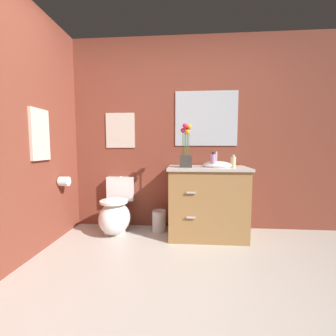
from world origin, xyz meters
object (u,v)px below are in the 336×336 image
object	(u,v)px
vanity_cabinet	(207,201)
wall_mirror	(206,119)
soap_bottle	(233,162)
toilet	(116,214)
lotion_bottle	(213,161)
flower_vase	(186,152)
trash_bin	(159,221)
toilet_paper_roll	(64,181)
hanging_towel	(40,135)
wall_poster	(120,130)

from	to	relation	value
vanity_cabinet	wall_mirror	distance (m)	1.06
vanity_cabinet	soap_bottle	bearing A→B (deg)	-10.85
toilet	wall_mirror	distance (m)	1.68
lotion_bottle	wall_mirror	distance (m)	0.64
vanity_cabinet	flower_vase	distance (m)	0.65
soap_bottle	toilet	bearing A→B (deg)	176.75
trash_bin	toilet	bearing A→B (deg)	-171.57
vanity_cabinet	toilet_paper_roll	bearing A→B (deg)	-174.26
hanging_towel	wall_poster	bearing A→B (deg)	52.51
trash_bin	wall_poster	bearing A→B (deg)	160.98
wall_poster	toilet	bearing A→B (deg)	-90.00
hanging_towel	soap_bottle	bearing A→B (deg)	12.22
soap_bottle	wall_poster	bearing A→B (deg)	166.27
soap_bottle	hanging_towel	distance (m)	2.10
lotion_bottle	wall_mirror	bearing A→B (deg)	98.06
toilet_paper_roll	wall_mirror	bearing A→B (deg)	15.36
soap_bottle	lotion_bottle	size ratio (longest dim) A/B	0.83
toilet	lotion_bottle	xyz separation A→B (m)	(1.19, -0.11, 0.69)
toilet	toilet_paper_roll	world-z (taller)	toilet_paper_roll
lotion_bottle	vanity_cabinet	bearing A→B (deg)	122.15
trash_bin	toilet_paper_roll	world-z (taller)	toilet_paper_roll
wall_poster	hanging_towel	distance (m)	1.00
vanity_cabinet	lotion_bottle	distance (m)	0.50
soap_bottle	toilet_paper_roll	bearing A→B (deg)	-176.65
toilet	trash_bin	size ratio (longest dim) A/B	2.54
flower_vase	trash_bin	size ratio (longest dim) A/B	1.85
soap_bottle	toilet_paper_roll	world-z (taller)	soap_bottle
trash_bin	hanging_towel	xyz separation A→B (m)	(-1.15, -0.60, 1.07)
hanging_towel	lotion_bottle	bearing A→B (deg)	12.98
vanity_cabinet	hanging_towel	size ratio (longest dim) A/B	1.98
wall_mirror	soap_bottle	bearing A→B (deg)	-50.52
hanging_towel	toilet_paper_roll	xyz separation A→B (m)	(0.06, 0.32, -0.53)
trash_bin	flower_vase	bearing A→B (deg)	-27.15
wall_poster	trash_bin	bearing A→B (deg)	-19.02
hanging_towel	toilet_paper_roll	world-z (taller)	hanging_towel
wall_poster	hanging_towel	xyz separation A→B (m)	(-0.60, -0.79, -0.10)
lotion_bottle	hanging_towel	distance (m)	1.86
vanity_cabinet	wall_mirror	xyz separation A→B (m)	(-0.00, 0.29, 1.01)
soap_bottle	lotion_bottle	world-z (taller)	lotion_bottle
toilet	toilet_paper_roll	size ratio (longest dim) A/B	6.27
flower_vase	soap_bottle	world-z (taller)	flower_vase
hanging_towel	wall_mirror	bearing A→B (deg)	24.32
lotion_bottle	trash_bin	size ratio (longest dim) A/B	0.65
flower_vase	lotion_bottle	distance (m)	0.33
wall_mirror	hanging_towel	distance (m)	1.93
trash_bin	toilet_paper_roll	distance (m)	1.25
soap_bottle	wall_mirror	bearing A→B (deg)	129.48
toilet	hanging_towel	distance (m)	1.25
lotion_bottle	hanging_towel	world-z (taller)	hanging_towel
trash_bin	wall_mirror	distance (m)	1.45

